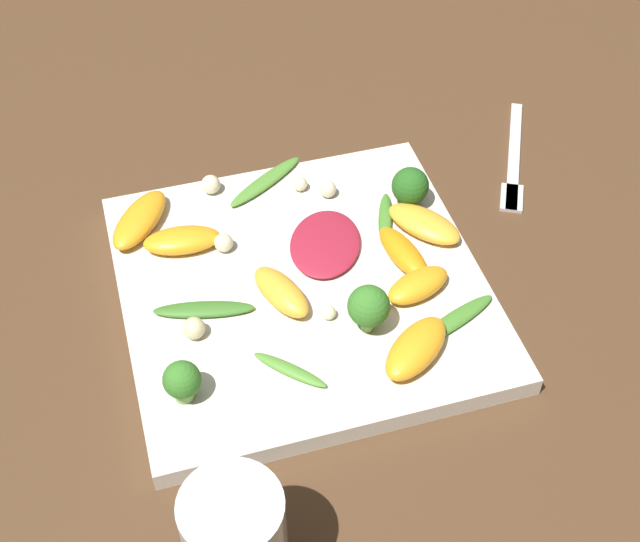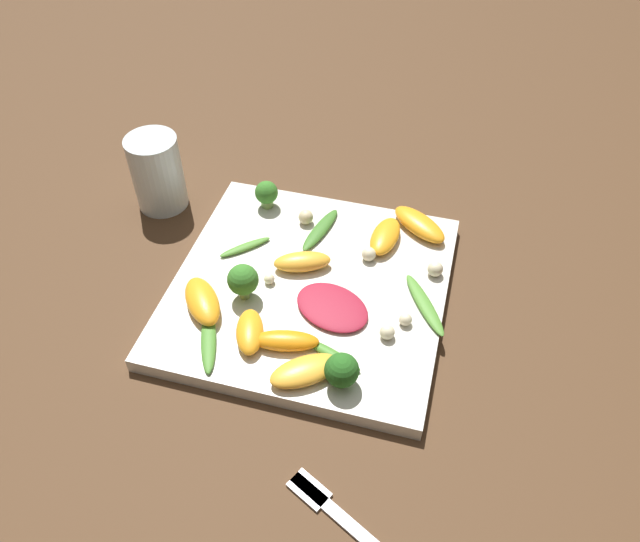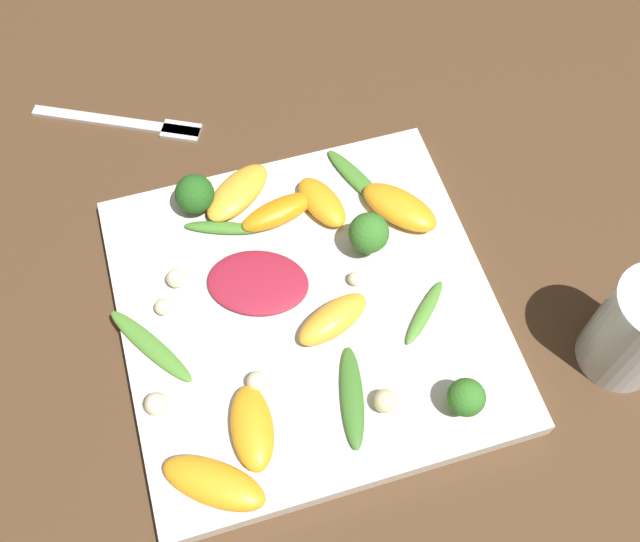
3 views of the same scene
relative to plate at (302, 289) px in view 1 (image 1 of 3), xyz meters
The scene contains 25 objects.
ground_plane 0.01m from the plate, ahead, with size 2.40×2.40×0.00m, color #4C331E.
plate is the anchor object (origin of this frame).
fork 0.26m from the plate, 66.96° to the right, with size 0.16×0.09×0.01m.
radicchio_leaf_0 0.05m from the plate, 41.89° to the right, with size 0.10×0.09×0.01m.
orange_segment_0 0.09m from the plate, 91.64° to the right, with size 0.07×0.04×0.02m.
orange_segment_1 0.11m from the plate, 52.65° to the left, with size 0.04×0.07×0.02m.
orange_segment_2 0.10m from the plate, 113.47° to the right, with size 0.05×0.06×0.02m.
orange_segment_3 0.12m from the plate, 76.29° to the right, with size 0.08×0.07×0.02m.
orange_segment_4 0.16m from the plate, 49.26° to the left, with size 0.08×0.07×0.02m.
orange_segment_5 0.12m from the plate, 147.75° to the right, with size 0.07×0.08×0.02m.
orange_segment_6 0.03m from the plate, 124.17° to the left, with size 0.07×0.05×0.02m.
broccoli_floret_0 0.15m from the plate, 127.39° to the left, with size 0.03×0.03×0.04m.
broccoli_floret_1 0.14m from the plate, 61.17° to the right, with size 0.03×0.03×0.04m.
broccoli_floret_2 0.08m from the plate, 149.65° to the right, with size 0.03×0.03×0.04m.
arugula_sprig_0 0.10m from the plate, 61.42° to the right, with size 0.07×0.03×0.01m.
arugula_sprig_1 0.10m from the plate, 159.05° to the left, with size 0.05×0.05×0.01m.
arugula_sprig_2 0.13m from the plate, 126.42° to the right, with size 0.05×0.08×0.01m.
arugula_sprig_3 0.13m from the plate, ahead, with size 0.06×0.09×0.01m.
arugula_sprig_4 0.09m from the plate, 97.05° to the left, with size 0.04×0.08×0.01m.
macadamia_nut_0 0.12m from the plate, 14.46° to the right, with size 0.01×0.01×0.01m.
macadamia_nut_1 0.11m from the plate, 27.82° to the right, with size 0.02×0.02×0.02m.
macadamia_nut_2 0.08m from the plate, 44.71° to the left, with size 0.02×0.02×0.02m.
macadamia_nut_3 0.05m from the plate, 166.94° to the right, with size 0.01×0.01×0.01m.
macadamia_nut_4 0.10m from the plate, 108.33° to the left, with size 0.02×0.02×0.02m.
macadamia_nut_5 0.14m from the plate, 20.92° to the left, with size 0.02×0.02×0.02m.
Camera 1 is at (-0.49, 0.13, 0.57)m, focal length 50.00 mm.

